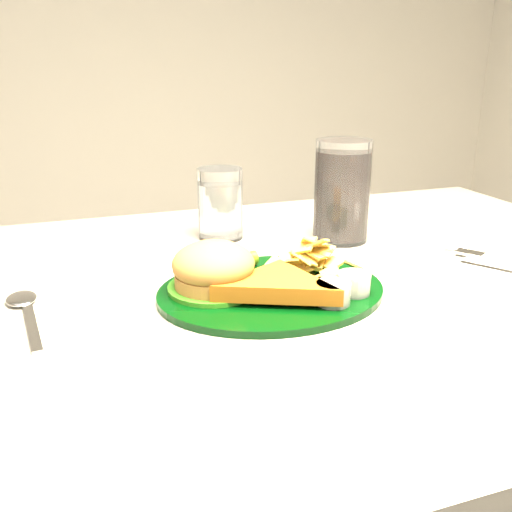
{
  "coord_description": "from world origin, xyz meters",
  "views": [
    {
      "loc": [
        -0.25,
        -0.64,
        1.02
      ],
      "look_at": [
        -0.04,
        -0.03,
        0.8
      ],
      "focal_mm": 40.0,
      "sensor_mm": 36.0,
      "label": 1
    }
  ],
  "objects_px": {
    "dinner_plate": "(272,270)",
    "cola_glass": "(342,191)",
    "fork_napkin": "(503,270)",
    "water_glass": "(220,204)"
  },
  "relations": [
    {
      "from": "dinner_plate",
      "to": "cola_glass",
      "type": "height_order",
      "value": "cola_glass"
    },
    {
      "from": "fork_napkin",
      "to": "water_glass",
      "type": "bearing_deg",
      "value": 105.07
    },
    {
      "from": "dinner_plate",
      "to": "fork_napkin",
      "type": "height_order",
      "value": "dinner_plate"
    },
    {
      "from": "dinner_plate",
      "to": "water_glass",
      "type": "xyz_separation_m",
      "value": [
        0.01,
        0.25,
        0.02
      ]
    },
    {
      "from": "water_glass",
      "to": "fork_napkin",
      "type": "bearing_deg",
      "value": -42.66
    },
    {
      "from": "water_glass",
      "to": "dinner_plate",
      "type": "bearing_deg",
      "value": -91.68
    },
    {
      "from": "dinner_plate",
      "to": "cola_glass",
      "type": "distance_m",
      "value": 0.25
    },
    {
      "from": "water_glass",
      "to": "cola_glass",
      "type": "relative_size",
      "value": 0.71
    },
    {
      "from": "dinner_plate",
      "to": "fork_napkin",
      "type": "xyz_separation_m",
      "value": [
        0.32,
        -0.04,
        -0.03
      ]
    },
    {
      "from": "water_glass",
      "to": "cola_glass",
      "type": "height_order",
      "value": "cola_glass"
    }
  ]
}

